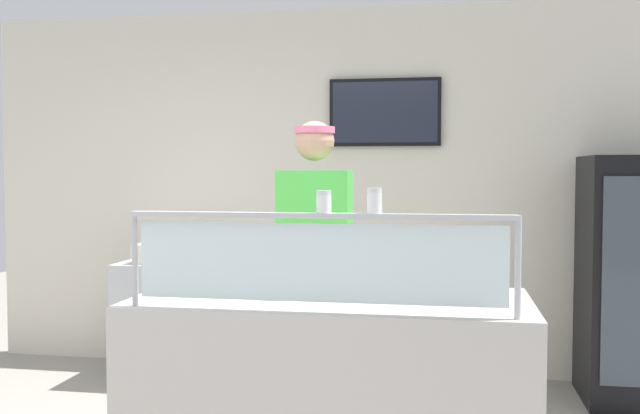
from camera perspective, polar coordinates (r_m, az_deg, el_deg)
The scene contains 10 objects.
shop_rear_unit at distance 5.33m, azimuth 4.80°, elevation 1.38°, with size 6.10×0.13×2.70m.
serving_counter at distance 3.24m, azimuth 0.88°, elevation -15.51°, with size 1.70×0.79×0.95m, color #BCB7B2.
sneeze_guard at distance 2.76m, azimuth -0.22°, elevation -3.29°, with size 1.52×0.06×0.39m.
pizza_tray at distance 3.26m, azimuth -3.06°, elevation -6.46°, with size 0.47×0.47×0.04m.
pizza_server at distance 3.24m, azimuth -2.72°, elevation -6.14°, with size 0.07×0.28×0.01m, color #ADAFB7.
parmesan_shaker at distance 2.74m, azimuth 0.31°, elevation 0.30°, with size 0.06×0.06×0.09m.
pepper_flake_shaker at distance 2.72m, azimuth 4.36°, elevation 0.37°, with size 0.06×0.06×0.10m.
worker_figure at distance 3.81m, azimuth -0.37°, elevation -4.52°, with size 0.41×0.50×1.76m.
prep_shelf at distance 5.30m, azimuth -11.72°, elevation -8.84°, with size 0.70×0.55×0.85m, color #B7BABF.
pizza_box_stack at distance 5.23m, azimuth -11.77°, elevation -3.54°, with size 0.44×0.43×0.13m.
Camera 1 is at (1.34, -2.64, 1.50)m, focal length 40.19 mm.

